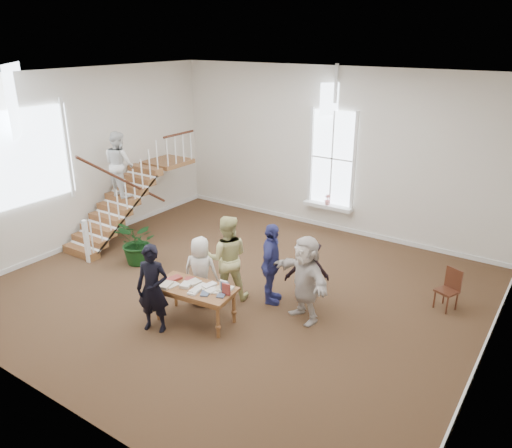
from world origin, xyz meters
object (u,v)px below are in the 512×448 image
Objects in this scene: elderly_woman at (201,271)px; woman_cluster_a at (271,264)px; police_officer at (153,289)px; person_yellow at (227,258)px; library_table at (195,291)px; woman_cluster_c at (305,279)px; woman_cluster_b at (307,270)px; floor_plant at (138,242)px; side_chair at (449,287)px.

woman_cluster_a reaches higher than elderly_woman.
person_yellow is (0.40, 1.75, 0.06)m from police_officer.
woman_cluster_c is at bearing 29.60° from library_table.
woman_cluster_a reaches higher than police_officer.
woman_cluster_b is (1.76, 1.31, -0.02)m from elderly_woman.
person_yellow is 1.62× the size of floor_plant.
police_officer is 3.16m from woman_cluster_b.
woman_cluster_b is 0.82× the size of woman_cluster_c.
person_yellow is 1.29× the size of woman_cluster_b.
police_officer is 1.17× the size of elderly_woman.
woman_cluster_a is (0.86, 0.36, -0.05)m from person_yellow.
woman_cluster_b is (0.60, 0.45, -0.15)m from woman_cluster_a.
elderly_woman is 2.17m from woman_cluster_c.
side_chair is at bearing 32.87° from library_table.
police_officer is 2.45m from woman_cluster_a.
floor_plant is at bearing 150.19° from library_table.
person_yellow is at bearing 56.86° from police_officer.
police_officer is at bearing -115.73° from side_chair.
side_chair is (3.95, 3.26, -0.19)m from library_table.
woman_cluster_a is at bearing -164.85° from elderly_woman.
woman_cluster_b is at bearing -73.30° from woman_cluster_a.
woman_cluster_a is at bearing 167.61° from person_yellow.
person_yellow is 1.68m from woman_cluster_b.
woman_cluster_a is at bearing 38.86° from police_officer.
police_officer reaches higher than side_chair.
side_chair is at bearing -80.22° from woman_cluster_a.
woman_cluster_a is 0.99× the size of woman_cluster_c.
elderly_woman is 2.56m from floor_plant.
elderly_woman is 1.29× the size of floor_plant.
woman_cluster_b is (1.41, 1.91, 0.05)m from library_table.
side_chair is (3.14, 1.81, -0.39)m from woman_cluster_a.
elderly_woman reaches higher than woman_cluster_b.
person_yellow is 4.57m from side_chair.
elderly_woman reaches higher than library_table.
woman_cluster_a is at bearing 54.24° from library_table.
woman_cluster_a is 1.52× the size of floor_plant.
person_yellow is at bearing -142.26° from elderly_woman.
police_officer reaches higher than library_table.
person_yellow reaches higher than woman_cluster_a.
woman_cluster_b is 0.73m from woman_cluster_c.
elderly_woman is 1.70× the size of side_chair.
elderly_woman is 2.19m from woman_cluster_b.
side_chair is (2.54, 1.36, -0.24)m from woman_cluster_b.
woman_cluster_b is (1.46, 0.81, -0.21)m from person_yellow.
woman_cluster_a is at bearing -166.95° from woman_cluster_c.
floor_plant is at bearing -153.82° from woman_cluster_c.
floor_plant is at bearing -24.92° from woman_cluster_b.
woman_cluster_a reaches higher than library_table.
floor_plant reaches higher than side_chair.
woman_cluster_b reaches higher than floor_plant.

